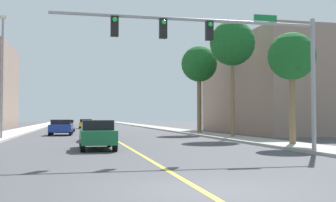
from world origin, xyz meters
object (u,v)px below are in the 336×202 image
(traffic_signal_mast, at_px, (228,45))
(palm_mid, at_px, (232,44))
(palm_far, at_px, (199,65))
(car_silver, at_px, (66,126))
(car_green, at_px, (97,134))
(car_black, at_px, (98,130))
(street_lamp, at_px, (2,71))
(car_yellow, at_px, (86,124))
(palm_near, at_px, (292,58))
(car_blue, at_px, (61,127))

(traffic_signal_mast, relative_size, palm_mid, 1.32)
(palm_far, bearing_deg, car_silver, 149.03)
(car_green, bearing_deg, car_black, 86.43)
(traffic_signal_mast, xyz_separation_m, car_silver, (-7.59, 29.43, -4.08))
(street_lamp, height_order, car_green, street_lamp)
(traffic_signal_mast, xyz_separation_m, street_lamp, (-11.65, 14.19, 0.14))
(palm_mid, distance_m, car_black, 12.26)
(palm_far, xyz_separation_m, car_yellow, (-10.32, 21.53, -6.03))
(street_lamp, xyz_separation_m, car_black, (6.65, -2.18, -4.21))
(palm_near, relative_size, car_blue, 1.62)
(palm_mid, bearing_deg, palm_far, 90.41)
(car_blue, xyz_separation_m, car_silver, (0.22, 7.66, -0.02))
(street_lamp, distance_m, car_blue, 9.48)
(car_blue, xyz_separation_m, car_black, (2.81, -9.76, -0.01))
(palm_mid, xyz_separation_m, palm_far, (-0.06, 8.70, -0.57))
(car_blue, xyz_separation_m, car_green, (2.39, -17.35, 0.03))
(traffic_signal_mast, xyz_separation_m, car_yellow, (-5.09, 43.26, -4.09))
(palm_mid, bearing_deg, palm_near, -88.74)
(car_silver, bearing_deg, street_lamp, -102.77)
(palm_far, bearing_deg, car_yellow, 115.62)
(street_lamp, relative_size, palm_near, 1.38)
(palm_near, height_order, car_green, palm_near)
(car_blue, height_order, car_silver, car_blue)
(car_black, bearing_deg, palm_near, -36.76)
(car_blue, distance_m, car_silver, 7.66)
(car_silver, bearing_deg, car_green, -82.88)
(street_lamp, xyz_separation_m, palm_mid, (16.94, -1.15, 2.37))
(car_yellow, bearing_deg, car_blue, -94.67)
(car_yellow, xyz_separation_m, car_green, (-0.32, -38.84, 0.06))
(traffic_signal_mast, distance_m, palm_near, 6.99)
(street_lamp, height_order, car_black, street_lamp)
(car_yellow, bearing_deg, car_green, -87.95)
(street_lamp, height_order, car_silver, street_lamp)
(palm_mid, bearing_deg, car_silver, 128.16)
(car_blue, bearing_deg, palm_far, 1.55)
(palm_near, bearing_deg, palm_mid, 91.26)
(car_silver, xyz_separation_m, car_yellow, (2.50, 13.83, -0.01))
(palm_far, relative_size, car_black, 1.85)
(car_silver, bearing_deg, car_blue, -89.48)
(palm_near, bearing_deg, traffic_signal_mast, -141.74)
(palm_far, bearing_deg, car_black, -136.43)
(car_yellow, bearing_deg, palm_near, -72.27)
(street_lamp, xyz_separation_m, palm_near, (17.14, -9.86, 0.09))
(car_blue, height_order, car_black, car_blue)
(street_lamp, distance_m, palm_far, 18.58)
(traffic_signal_mast, height_order, car_black, traffic_signal_mast)
(palm_mid, distance_m, car_yellow, 32.64)
(car_black, bearing_deg, street_lamp, 161.31)
(traffic_signal_mast, bearing_deg, car_silver, 104.46)
(traffic_signal_mast, height_order, car_yellow, traffic_signal_mast)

